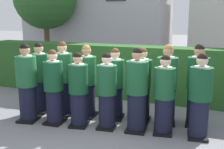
% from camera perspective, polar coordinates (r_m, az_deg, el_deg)
% --- Properties ---
extents(ground_plane, '(60.00, 60.00, 0.00)m').
position_cam_1_polar(ground_plane, '(5.85, -1.06, -10.66)').
color(ground_plane, slate).
extents(student_front_row_0, '(0.47, 0.56, 1.67)m').
position_cam_1_polar(student_front_row_0, '(6.27, -16.77, -1.98)').
color(student_front_row_0, black).
rests_on(student_front_row_0, ground).
extents(student_front_row_1, '(0.41, 0.51, 1.57)m').
position_cam_1_polar(student_front_row_1, '(6.00, -11.65, -2.85)').
color(student_front_row_1, black).
rests_on(student_front_row_1, ground).
extents(student_front_row_2, '(0.43, 0.52, 1.53)m').
position_cam_1_polar(student_front_row_2, '(5.77, -6.77, -3.45)').
color(student_front_row_2, black).
rests_on(student_front_row_2, ground).
extents(student_front_row_3, '(0.40, 0.51, 1.53)m').
position_cam_1_polar(student_front_row_3, '(5.63, -1.03, -3.73)').
color(student_front_row_3, black).
rests_on(student_front_row_3, ground).
extents(student_front_row_4, '(0.43, 0.54, 1.65)m').
position_cam_1_polar(student_front_row_4, '(5.49, 5.05, -3.54)').
color(student_front_row_4, black).
rests_on(student_front_row_4, ground).
extents(student_front_row_5, '(0.41, 0.48, 1.53)m').
position_cam_1_polar(student_front_row_5, '(5.46, 10.47, -4.43)').
color(student_front_row_5, black).
rests_on(student_front_row_5, ground).
extents(student_front_row_6, '(0.43, 0.50, 1.59)m').
position_cam_1_polar(student_front_row_6, '(5.41, 17.31, -4.65)').
color(student_front_row_6, black).
rests_on(student_front_row_6, ground).
extents(student_rear_row_0, '(0.43, 0.53, 1.64)m').
position_cam_1_polar(student_rear_row_0, '(6.78, -14.28, -0.97)').
color(student_rear_row_0, black).
rests_on(student_rear_row_0, ground).
extents(student_rear_row_1, '(0.45, 0.55, 1.68)m').
position_cam_1_polar(student_rear_row_1, '(6.49, -9.82, -1.15)').
color(student_rear_row_1, black).
rests_on(student_rear_row_1, ground).
extents(student_rear_row_2, '(0.42, 0.49, 1.62)m').
position_cam_1_polar(student_rear_row_2, '(6.30, -5.08, -1.70)').
color(student_rear_row_2, black).
rests_on(student_rear_row_2, ground).
extents(student_rear_row_3, '(0.42, 0.52, 1.56)m').
position_cam_1_polar(student_rear_row_3, '(6.15, 0.61, -2.25)').
color(student_rear_row_3, black).
rests_on(student_rear_row_3, ground).
extents(student_rear_row_4, '(0.41, 0.49, 1.60)m').
position_cam_1_polar(student_rear_row_4, '(6.02, 6.02, -2.47)').
color(student_rear_row_4, black).
rests_on(student_rear_row_4, ground).
extents(student_rear_row_5, '(0.47, 0.56, 1.67)m').
position_cam_1_polar(student_rear_row_5, '(5.97, 11.00, -2.38)').
color(student_rear_row_5, black).
rests_on(student_rear_row_5, ground).
extents(student_rear_row_6, '(0.44, 0.54, 1.69)m').
position_cam_1_polar(student_rear_row_6, '(6.00, 16.81, -2.51)').
color(student_rear_row_6, black).
rests_on(student_rear_row_6, ground).
extents(hedge, '(9.41, 0.70, 1.44)m').
position_cam_1_polar(hedge, '(7.71, 5.41, 0.39)').
color(hedge, '#285623').
rests_on(hedge, ground).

